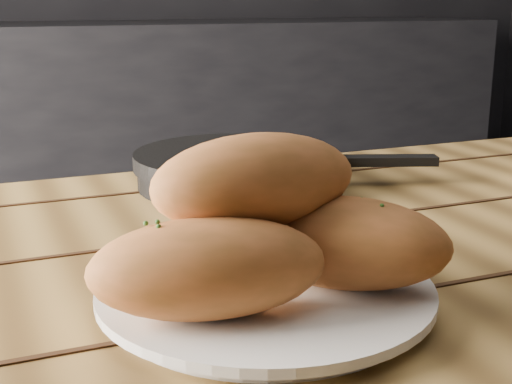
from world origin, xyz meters
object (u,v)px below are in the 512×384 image
skillet (237,168)px  table (345,353)px  bread_rolls (260,228)px  plate (265,294)px

skillet → table: bearing=-88.7°
table → bread_rolls: size_ratio=4.65×
table → plate: 0.19m
table → bread_rolls: 0.23m
plate → bread_rolls: 0.06m
table → bread_rolls: bread_rolls is taller
table → skillet: 0.32m
table → plate: bearing=-147.3°
table → skillet: (-0.01, 0.29, 0.13)m
table → plate: (-0.12, -0.08, 0.12)m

